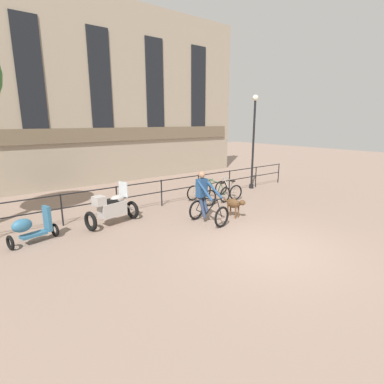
# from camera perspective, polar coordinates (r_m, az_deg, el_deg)

# --- Properties ---
(ground_plane) EXTENTS (60.00, 60.00, 0.00)m
(ground_plane) POSITION_cam_1_polar(r_m,az_deg,el_deg) (8.30, 14.17, -10.42)
(ground_plane) COLOR gray
(canal_railing) EXTENTS (15.05, 0.05, 1.05)m
(canal_railing) POSITION_cam_1_polar(r_m,az_deg,el_deg) (11.80, -5.84, 0.67)
(canal_railing) COLOR black
(canal_railing) RESTS_ON ground_plane
(building_facade) EXTENTS (18.00, 0.72, 9.30)m
(building_facade) POSITION_cam_1_polar(r_m,az_deg,el_deg) (16.76, -17.32, 17.38)
(building_facade) COLOR gray
(building_facade) RESTS_ON ground_plane
(cyclist_with_bike) EXTENTS (0.84, 1.26, 1.70)m
(cyclist_with_bike) POSITION_cam_1_polar(r_m,az_deg,el_deg) (9.82, 2.58, -1.55)
(cyclist_with_bike) COLOR black
(cyclist_with_bike) RESTS_ON ground_plane
(dog) EXTENTS (0.37, 0.90, 0.68)m
(dog) POSITION_cam_1_polar(r_m,az_deg,el_deg) (10.49, 8.11, -2.26)
(dog) COLOR brown
(dog) RESTS_ON ground_plane
(parked_motorcycle) EXTENTS (1.81, 0.95, 1.35)m
(parked_motorcycle) POSITION_cam_1_polar(r_m,az_deg,el_deg) (9.99, -15.01, -2.95)
(parked_motorcycle) COLOR black
(parked_motorcycle) RESTS_ON ground_plane
(parked_bicycle_near_lamp) EXTENTS (0.68, 1.12, 0.86)m
(parked_bicycle_near_lamp) POSITION_cam_1_polar(r_m,az_deg,el_deg) (12.22, 1.79, -0.52)
(parked_bicycle_near_lamp) COLOR black
(parked_bicycle_near_lamp) RESTS_ON ground_plane
(parked_bicycle_mid_left) EXTENTS (0.82, 1.20, 0.86)m
(parked_bicycle_mid_left) POSITION_cam_1_polar(r_m,az_deg,el_deg) (12.71, 4.46, -0.00)
(parked_bicycle_mid_left) COLOR black
(parked_bicycle_mid_left) RESTS_ON ground_plane
(parked_bicycle_mid_right) EXTENTS (0.80, 1.18, 0.86)m
(parked_bicycle_mid_right) POSITION_cam_1_polar(r_m,az_deg,el_deg) (13.23, 6.91, 0.47)
(parked_bicycle_mid_right) COLOR black
(parked_bicycle_mid_right) RESTS_ON ground_plane
(parked_scooter) EXTENTS (1.34, 0.69, 0.96)m
(parked_scooter) POSITION_cam_1_polar(r_m,az_deg,el_deg) (9.31, -28.32, -5.98)
(parked_scooter) COLOR black
(parked_scooter) RESTS_ON ground_plane
(street_lamp) EXTENTS (0.28, 0.28, 4.49)m
(street_lamp) POSITION_cam_1_polar(r_m,az_deg,el_deg) (14.99, 11.65, 10.15)
(street_lamp) COLOR black
(street_lamp) RESTS_ON ground_plane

